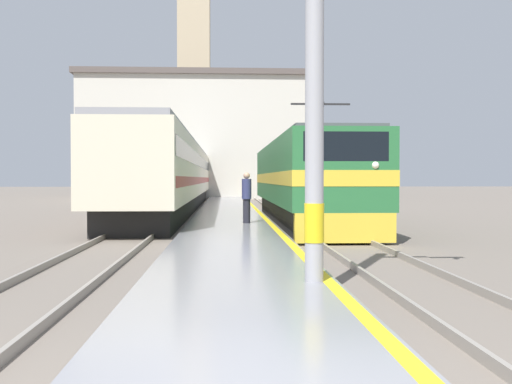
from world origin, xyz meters
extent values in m
plane|color=#70665B|center=(0.00, 30.00, 0.00)|extent=(200.00, 200.00, 0.00)
cube|color=gray|center=(0.00, 25.00, 0.13)|extent=(3.08, 140.00, 0.25)
cube|color=yellow|center=(1.39, 25.00, 0.25)|extent=(0.20, 140.00, 0.00)
cube|color=#70665B|center=(3.05, 25.00, 0.01)|extent=(2.84, 140.00, 0.02)
cube|color=gray|center=(2.33, 25.00, 0.09)|extent=(0.07, 140.00, 0.14)
cube|color=gray|center=(3.77, 25.00, 0.09)|extent=(0.07, 140.00, 0.14)
cube|color=#70665B|center=(-3.09, 25.00, 0.01)|extent=(2.83, 140.00, 0.02)
cube|color=gray|center=(-3.81, 25.00, 0.09)|extent=(0.07, 140.00, 0.14)
cube|color=gray|center=(-2.37, 25.00, 0.09)|extent=(0.07, 140.00, 0.14)
cube|color=black|center=(3.05, 19.90, 0.45)|extent=(2.46, 16.09, 0.90)
cube|color=#286B38|center=(3.05, 19.90, 2.07)|extent=(2.90, 17.49, 2.34)
cube|color=gold|center=(3.05, 19.90, 1.84)|extent=(2.92, 17.51, 0.44)
cube|color=gold|center=(3.05, 11.31, 0.50)|extent=(2.75, 0.30, 0.81)
cube|color=black|center=(3.05, 11.22, 2.69)|extent=(2.32, 0.12, 0.80)
sphere|color=white|center=(2.25, 11.18, 2.19)|extent=(0.20, 0.20, 0.20)
sphere|color=white|center=(3.85, 11.18, 2.19)|extent=(0.20, 0.20, 0.20)
cube|color=#4C4C51|center=(3.05, 19.90, 3.30)|extent=(2.61, 16.61, 0.12)
cylinder|color=#333333|center=(3.05, 15.18, 3.86)|extent=(0.06, 0.63, 1.03)
cylinder|color=#333333|center=(3.05, 15.88, 3.86)|extent=(0.06, 0.63, 1.03)
cube|color=#262626|center=(3.05, 15.53, 4.36)|extent=(2.03, 0.08, 0.06)
cube|color=black|center=(-3.09, 36.74, 0.45)|extent=(2.46, 46.81, 0.90)
cube|color=beige|center=(-3.09, 36.74, 2.27)|extent=(2.90, 48.76, 2.75)
cube|color=black|center=(-3.09, 36.74, 2.82)|extent=(2.92, 47.78, 0.64)
cube|color=maroon|center=(-3.09, 36.74, 1.72)|extent=(2.92, 47.78, 0.36)
cube|color=gray|center=(-3.09, 36.74, 3.75)|extent=(2.67, 48.76, 0.20)
cylinder|color=#9E9EA3|center=(1.17, 4.34, 3.82)|extent=(0.28, 0.28, 7.14)
cylinder|color=yellow|center=(1.17, 4.34, 1.15)|extent=(0.30, 0.30, 0.60)
cylinder|color=#23232D|center=(0.56, 16.35, 0.68)|extent=(0.26, 0.26, 0.85)
cylinder|color=navy|center=(0.56, 16.35, 1.46)|extent=(0.34, 0.34, 0.71)
sphere|color=tan|center=(0.56, 16.35, 1.93)|extent=(0.23, 0.23, 0.23)
cube|color=tan|center=(-3.43, 58.53, 13.92)|extent=(3.31, 3.31, 27.83)
cube|color=beige|center=(-2.88, 51.03, 5.44)|extent=(20.49, 7.57, 10.87)
cube|color=#564C47|center=(-2.88, 51.03, 11.12)|extent=(21.09, 8.17, 0.50)
camera|label=1|loc=(-0.19, -4.74, 1.83)|focal=42.00mm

